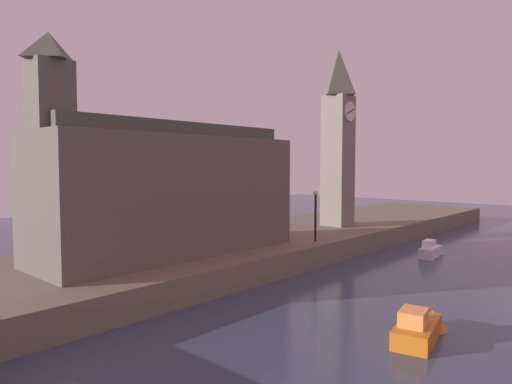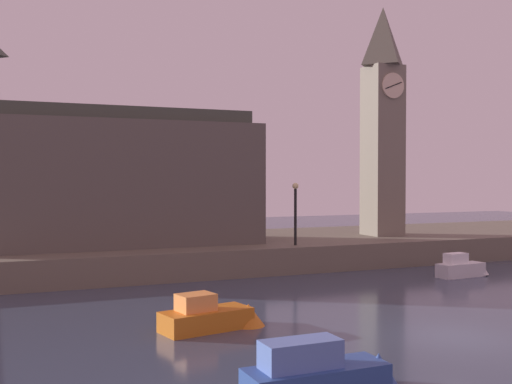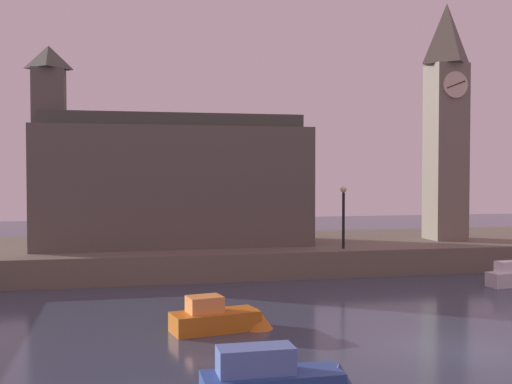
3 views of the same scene
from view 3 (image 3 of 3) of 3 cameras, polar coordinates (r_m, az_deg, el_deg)
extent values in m
plane|color=#384256|center=(22.33, 17.59, -13.52)|extent=(120.00, 120.00, 0.00)
cube|color=#6B6051|center=(40.48, 3.42, -5.44)|extent=(70.00, 12.00, 1.50)
cube|color=slate|center=(42.52, 16.82, 3.46)|extent=(2.18, 2.18, 11.28)
cylinder|color=beige|center=(41.85, 17.64, 9.26)|extent=(1.66, 0.12, 1.66)
cube|color=black|center=(41.79, 17.69, 9.27)|extent=(1.26, 0.04, 0.53)
pyramid|color=#554E43|center=(43.41, 16.92, 13.54)|extent=(2.40, 2.40, 3.93)
cube|color=#5B544C|center=(38.01, -7.46, 0.50)|extent=(16.03, 5.43, 7.00)
cube|color=#5B544C|center=(38.11, -18.21, 2.89)|extent=(1.79, 1.79, 10.27)
pyramid|color=#474C42|center=(38.67, -18.30, 11.52)|extent=(1.97, 1.97, 1.34)
cube|color=#42473D|center=(38.12, -7.48, 6.37)|extent=(15.23, 3.26, 0.80)
cylinder|color=black|center=(36.17, 7.93, -2.58)|extent=(0.16, 0.16, 3.20)
sphere|color=#F2E099|center=(36.08, 7.95, 0.24)|extent=(0.36, 0.36, 0.36)
cube|color=#5B7AC1|center=(16.58, -0.03, -14.98)|extent=(1.97, 0.89, 0.69)
cone|color=#2D4C93|center=(17.37, 7.55, -16.56)|extent=(1.13, 1.13, 0.91)
cube|color=white|center=(34.90, 21.89, -6.30)|extent=(1.29, 0.78, 0.56)
cube|color=orange|center=(23.76, -3.74, -11.61)|extent=(3.41, 1.95, 0.72)
cube|color=#FF9947|center=(23.57, -4.68, -10.10)|extent=(1.41, 1.17, 0.59)
cone|color=orange|center=(24.03, 0.12, -11.37)|extent=(1.42, 1.42, 0.80)
camera|label=1|loc=(21.04, -52.87, 3.72)|focal=31.88mm
camera|label=2|loc=(4.16, -70.84, -6.43)|focal=43.70mm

